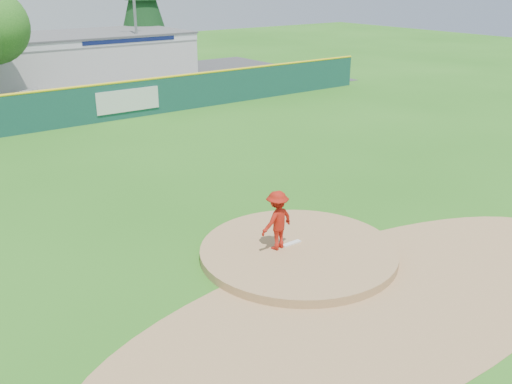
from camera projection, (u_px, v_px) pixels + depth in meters
ground at (298, 256)px, 15.97m from camera, size 120.00×120.00×0.00m
pitchers_mound at (298, 256)px, 15.97m from camera, size 5.50×5.50×0.50m
pitching_rubber at (292, 243)px, 16.10m from camera, size 0.60×0.15×0.04m
infield_dirt_arc at (379, 302)px, 13.71m from camera, size 15.40×15.40×0.01m
parking_lot at (24, 98)px, 36.28m from camera, size 44.00×16.00×0.02m
pitcher at (277, 220)px, 15.58m from camera, size 1.17×0.79×1.68m
van at (45, 102)px, 31.81m from camera, size 5.14×2.38×1.43m
pool_building_grp at (84, 56)px, 42.77m from camera, size 15.20×8.20×3.31m
fence_banners at (5, 117)px, 27.30m from camera, size 16.33×0.04×1.20m
outfield_fence at (71, 106)px, 29.13m from camera, size 40.00×0.14×2.07m
light_pole_right at (134, 2)px, 40.79m from camera, size 1.75×0.25×10.00m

